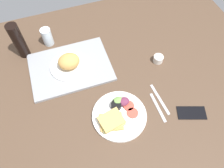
% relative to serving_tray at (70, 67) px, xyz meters
% --- Properties ---
extents(ground_plane, '(1.90, 1.50, 0.03)m').
position_rel_serving_tray_xyz_m(ground_plane, '(0.16, -0.23, -0.02)').
color(ground_plane, '#4C3828').
extents(serving_tray, '(0.45, 0.33, 0.02)m').
position_rel_serving_tray_xyz_m(serving_tray, '(0.00, 0.00, 0.00)').
color(serving_tray, gray).
rests_on(serving_tray, ground_plane).
extents(bread_plate_near, '(0.21, 0.21, 0.10)m').
position_rel_serving_tray_xyz_m(bread_plate_near, '(-0.00, -0.00, 0.04)').
color(bread_plate_near, white).
rests_on(bread_plate_near, serving_tray).
extents(plate_with_salad, '(0.27, 0.27, 0.05)m').
position_rel_serving_tray_xyz_m(plate_with_salad, '(0.16, -0.37, 0.01)').
color(plate_with_salad, white).
rests_on(plate_with_salad, ground_plane).
extents(drinking_glass, '(0.06, 0.06, 0.11)m').
position_rel_serving_tray_xyz_m(drinking_glass, '(-0.08, 0.23, 0.05)').
color(drinking_glass, silver).
rests_on(drinking_glass, ground_plane).
extents(soda_bottle, '(0.06, 0.06, 0.22)m').
position_rel_serving_tray_xyz_m(soda_bottle, '(-0.23, 0.19, 0.10)').
color(soda_bottle, black).
rests_on(soda_bottle, ground_plane).
extents(espresso_cup, '(0.06, 0.06, 0.04)m').
position_rel_serving_tray_xyz_m(espresso_cup, '(0.49, -0.12, 0.01)').
color(espresso_cup, silver).
rests_on(espresso_cup, ground_plane).
extents(fork, '(0.01, 0.17, 0.01)m').
position_rel_serving_tray_xyz_m(fork, '(0.36, -0.39, -0.01)').
color(fork, '#B7B7BC').
rests_on(fork, ground_plane).
extents(knife, '(0.03, 0.19, 0.01)m').
position_rel_serving_tray_xyz_m(knife, '(0.39, -0.35, -0.01)').
color(knife, '#B7B7BC').
rests_on(knife, ground_plane).
extents(cell_phone, '(0.16, 0.12, 0.01)m').
position_rel_serving_tray_xyz_m(cell_phone, '(0.51, -0.47, -0.00)').
color(cell_phone, black).
rests_on(cell_phone, ground_plane).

